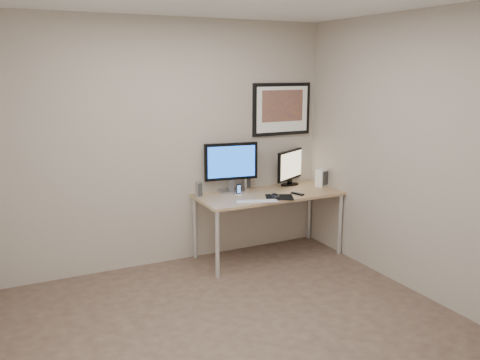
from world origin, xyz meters
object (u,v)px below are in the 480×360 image
at_px(monitor_large, 231,165).
at_px(keyboard, 257,201).
at_px(speaker_right, 246,181).
at_px(fan_unit, 322,178).
at_px(framed_art, 282,109).
at_px(speaker_left, 198,189).
at_px(phone_dock, 239,190).
at_px(desk, 268,199).
at_px(monitor_tv, 290,166).

height_order(monitor_large, keyboard, monitor_large).
bearing_deg(speaker_right, fan_unit, -33.01).
relative_size(framed_art, keyboard, 1.69).
height_order(framed_art, keyboard, framed_art).
xyz_separation_m(monitor_large, keyboard, (0.05, -0.52, -0.30)).
xyz_separation_m(speaker_left, phone_dock, (0.42, -0.12, -0.02)).
relative_size(framed_art, phone_dock, 6.05).
relative_size(speaker_left, phone_dock, 1.37).
height_order(speaker_right, fan_unit, fan_unit).
bearing_deg(framed_art, phone_dock, -159.13).
distance_m(desk, monitor_tv, 0.56).
xyz_separation_m(speaker_right, phone_dock, (-0.21, -0.23, -0.03)).
bearing_deg(monitor_tv, framed_art, 97.51).
distance_m(monitor_large, speaker_left, 0.47).
relative_size(framed_art, speaker_right, 4.01).
bearing_deg(speaker_left, monitor_large, -4.28).
bearing_deg(speaker_left, keyboard, -57.02).
relative_size(phone_dock, keyboard, 0.28).
xyz_separation_m(framed_art, monitor_tv, (0.07, -0.09, -0.67)).
bearing_deg(speaker_left, framed_art, -3.94).
bearing_deg(speaker_left, phone_dock, -27.12).
relative_size(framed_art, monitor_large, 1.24).
xyz_separation_m(monitor_large, speaker_right, (0.22, 0.06, -0.21)).
bearing_deg(monitor_tv, fan_unit, -65.01).
relative_size(monitor_tv, fan_unit, 2.35).
bearing_deg(monitor_tv, speaker_left, 152.65).
distance_m(monitor_tv, phone_dock, 0.79).
bearing_deg(monitor_tv, phone_dock, 162.85).
distance_m(speaker_left, speaker_right, 0.64).
height_order(desk, keyboard, keyboard).
bearing_deg(desk, speaker_left, 165.81).
relative_size(phone_dock, fan_unit, 0.60).
relative_size(monitor_tv, keyboard, 1.09).
distance_m(desk, phone_dock, 0.37).
bearing_deg(speaker_left, monitor_tv, -8.92).
bearing_deg(desk, framed_art, 43.46).
bearing_deg(speaker_right, monitor_large, -179.11).
relative_size(speaker_left, speaker_right, 0.91).
distance_m(speaker_left, fan_unit, 1.49).
xyz_separation_m(desk, framed_art, (0.35, 0.33, 0.96)).
relative_size(speaker_right, phone_dock, 1.51).
bearing_deg(phone_dock, framed_art, 6.91).
bearing_deg(speaker_left, desk, -25.37).
bearing_deg(framed_art, monitor_tv, -52.88).
xyz_separation_m(desk, speaker_left, (-0.76, 0.19, 0.15)).
xyz_separation_m(speaker_left, fan_unit, (1.48, -0.17, 0.02)).
height_order(framed_art, speaker_right, framed_art).
bearing_deg(phone_dock, speaker_right, 33.78).
bearing_deg(fan_unit, speaker_right, 139.02).
height_order(monitor_large, phone_dock, monitor_large).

